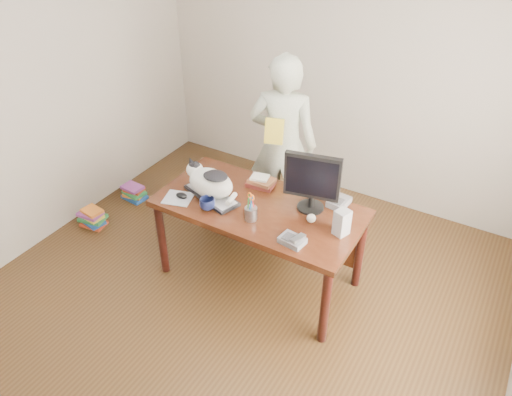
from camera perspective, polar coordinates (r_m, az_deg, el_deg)
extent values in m
plane|color=black|center=(3.98, -4.16, -14.07)|extent=(4.50, 4.50, 0.00)
plane|color=beige|center=(4.91, 10.51, 14.68)|extent=(4.00, 0.00, 4.00)
plane|color=beige|center=(4.46, -27.04, 9.32)|extent=(0.00, 4.50, 4.50)
cube|color=black|center=(3.86, 0.38, -1.16)|extent=(1.60, 0.80, 0.05)
cylinder|color=black|center=(4.23, -10.71, -4.58)|extent=(0.07, 0.07, 0.70)
cylinder|color=black|center=(3.64, 7.89, -12.17)|extent=(0.07, 0.07, 0.70)
cylinder|color=black|center=(4.65, -5.40, -0.05)|extent=(0.07, 0.07, 0.70)
cylinder|color=black|center=(4.12, 11.78, -6.06)|extent=(0.07, 0.07, 0.70)
cube|color=black|center=(4.31, 2.78, -2.24)|extent=(1.45, 0.03, 0.50)
cube|color=black|center=(3.96, -5.10, 0.30)|extent=(0.53, 0.33, 0.02)
cube|color=#B4B4B9|center=(3.95, -5.11, 0.48)|extent=(0.49, 0.29, 0.01)
ellipsoid|color=white|center=(3.89, -5.18, 1.69)|extent=(0.43, 0.34, 0.23)
ellipsoid|color=white|center=(3.98, -7.00, 3.22)|extent=(0.17, 0.17, 0.13)
ellipsoid|color=black|center=(3.96, -7.05, 3.74)|extent=(0.12, 0.11, 0.05)
cone|color=black|center=(3.96, -7.47, 4.23)|extent=(0.08, 0.07, 0.08)
cone|color=black|center=(3.92, -6.95, 3.89)|extent=(0.08, 0.08, 0.08)
ellipsoid|color=black|center=(3.79, -4.66, 2.54)|extent=(0.24, 0.21, 0.05)
cylinder|color=white|center=(3.84, -2.83, -0.10)|extent=(0.07, 0.16, 0.05)
cylinder|color=black|center=(3.84, 6.24, -1.03)|extent=(0.24, 0.24, 0.02)
cylinder|color=black|center=(3.81, 6.29, -0.36)|extent=(0.05, 0.05, 0.09)
cube|color=black|center=(3.67, 6.46, 2.46)|extent=(0.42, 0.14, 0.35)
cube|color=black|center=(3.64, 6.37, 2.26)|extent=(0.37, 0.09, 0.30)
cylinder|color=gray|center=(3.68, -0.59, -1.77)|extent=(0.12, 0.12, 0.10)
cylinder|color=black|center=(3.65, -0.63, -0.47)|extent=(0.04, 0.03, 0.15)
cylinder|color=#0C59AE|center=(3.61, -0.62, -0.84)|extent=(0.04, 0.03, 0.15)
cylinder|color=red|center=(3.64, -0.35, -0.56)|extent=(0.02, 0.04, 0.15)
cylinder|color=#1C8C30|center=(3.63, -0.89, -0.66)|extent=(0.01, 0.04, 0.15)
cylinder|color=#AEAEB3|center=(3.61, -0.59, -0.61)|extent=(0.01, 0.03, 0.11)
cylinder|color=#AEAEB3|center=(3.61, -0.52, -0.68)|extent=(0.02, 0.02, 0.11)
torus|color=orange|center=(3.59, -0.71, 0.29)|extent=(0.05, 0.04, 0.05)
torus|color=orange|center=(3.57, -0.43, 0.06)|extent=(0.05, 0.04, 0.05)
cube|color=#B0B5BD|center=(3.97, -8.88, -0.01)|extent=(0.26, 0.25, 0.00)
ellipsoid|color=black|center=(3.96, -8.50, 0.29)|extent=(0.11, 0.09, 0.04)
imported|color=black|center=(3.80, -5.59, -0.66)|extent=(0.17, 0.17, 0.09)
cube|color=slate|center=(3.49, 4.17, -4.85)|extent=(0.19, 0.15, 0.04)
cube|color=#404043|center=(3.48, 3.70, -4.43)|extent=(0.08, 0.09, 0.01)
cube|color=#AEAEB3|center=(3.46, 4.81, -4.61)|extent=(0.06, 0.15, 0.05)
cube|color=#979799|center=(3.57, 9.79, -2.77)|extent=(0.12, 0.12, 0.20)
sphere|color=beige|center=(3.68, 6.33, -2.32)|extent=(0.07, 0.07, 0.07)
cube|color=#461612|center=(4.08, 0.57, 1.68)|extent=(0.24, 0.19, 0.03)
cube|color=brown|center=(4.05, 0.67, 2.00)|extent=(0.20, 0.15, 0.03)
cube|color=white|center=(4.05, 0.44, 2.38)|extent=(0.16, 0.14, 0.02)
cube|color=slate|center=(3.90, 9.46, -0.46)|extent=(0.15, 0.19, 0.05)
cube|color=#404043|center=(3.86, 9.30, -0.31)|extent=(0.10, 0.10, 0.01)
imported|color=white|center=(4.49, 3.09, 6.09)|extent=(0.71, 0.57, 1.68)
cube|color=yellow|center=(4.26, 2.09, 7.63)|extent=(0.18, 0.14, 0.22)
cube|color=#A63217|center=(5.12, -18.03, -2.81)|extent=(0.25, 0.19, 0.03)
cube|color=#184291|center=(5.09, -18.05, -2.60)|extent=(0.23, 0.18, 0.03)
cube|color=#257D3C|center=(5.09, -18.15, -2.18)|extent=(0.27, 0.22, 0.03)
cube|color=gold|center=(5.06, -18.18, -1.99)|extent=(0.21, 0.16, 0.03)
cube|color=#83388C|center=(5.05, -18.42, -1.71)|extent=(0.23, 0.17, 0.03)
cube|color=orange|center=(5.03, -18.24, -1.41)|extent=(0.21, 0.17, 0.03)
cube|color=#184291|center=(5.39, -13.69, 0.12)|extent=(0.25, 0.19, 0.03)
cube|color=orange|center=(5.38, -13.76, 0.46)|extent=(0.22, 0.19, 0.03)
cube|color=#257D3C|center=(5.35, -13.74, 0.61)|extent=(0.24, 0.19, 0.03)
cube|color=#A63217|center=(5.34, -13.77, 0.98)|extent=(0.21, 0.16, 0.03)
cube|color=#83388C|center=(5.32, -13.96, 1.19)|extent=(0.22, 0.17, 0.03)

